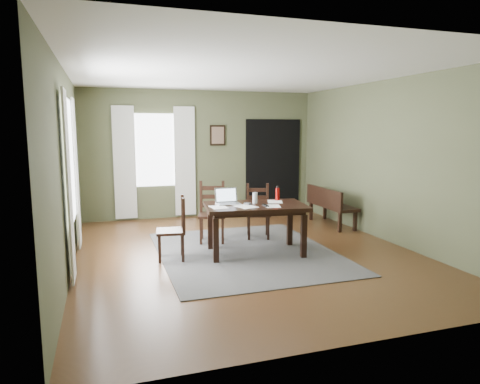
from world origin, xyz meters
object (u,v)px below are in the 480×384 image
object	(u,v)px
chair_end	(174,229)
chair_back_right	(258,212)
laptop	(227,200)
dining_table	(255,211)
chair_back_left	(212,213)
bench	(329,203)
water_bottle	(278,194)

from	to	relation	value
chair_end	chair_back_right	bearing A→B (deg)	125.80
chair_back_right	laptop	world-z (taller)	laptop
dining_table	chair_back_left	xyz separation A→B (m)	(-0.45, 0.90, -0.17)
chair_back_left	chair_back_right	distance (m)	0.83
laptop	bench	bearing A→B (deg)	26.12
chair_back_right	bench	size ratio (longest dim) A/B	0.70
laptop	water_bottle	xyz separation A→B (m)	(0.84, 0.04, 0.04)
chair_end	chair_back_left	distance (m)	1.14
chair_back_right	dining_table	bearing A→B (deg)	-95.57
chair_end	laptop	world-z (taller)	laptop
chair_end	laptop	bearing A→B (deg)	107.34
chair_end	water_bottle	bearing A→B (deg)	104.08
dining_table	chair_back_right	world-z (taller)	chair_back_right
dining_table	bench	xyz separation A→B (m)	(2.04, 1.37, -0.22)
chair_back_left	water_bottle	distance (m)	1.18
chair_back_left	bench	world-z (taller)	chair_back_left
chair_back_right	water_bottle	size ratio (longest dim) A/B	3.99
chair_back_right	laptop	xyz separation A→B (m)	(-0.76, -0.71, 0.36)
water_bottle	chair_end	bearing A→B (deg)	-173.73
chair_end	chair_back_right	world-z (taller)	chair_back_right
bench	water_bottle	size ratio (longest dim) A/B	5.74
chair_back_right	bench	bearing A→B (deg)	32.40
chair_back_left	bench	size ratio (longest dim) A/B	0.75
dining_table	laptop	distance (m)	0.46
chair_back_left	laptop	xyz separation A→B (m)	(0.07, -0.70, 0.33)
chair_end	laptop	distance (m)	0.93
dining_table	water_bottle	xyz separation A→B (m)	(0.46, 0.25, 0.20)
bench	water_bottle	distance (m)	1.98
dining_table	water_bottle	bearing A→B (deg)	35.60
dining_table	bench	bearing A→B (deg)	41.38
chair_back_right	laptop	size ratio (longest dim) A/B	2.64
chair_back_right	water_bottle	bearing A→B (deg)	-65.97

